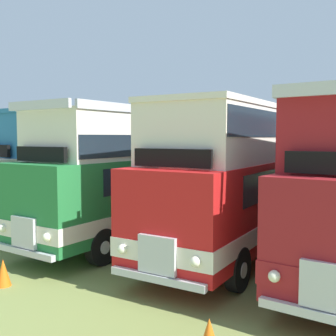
{
  "coord_description": "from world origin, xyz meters",
  "views": [
    {
      "loc": [
        -2.71,
        -12.39,
        3.55
      ],
      "look_at": [
        -11.12,
        0.79,
        2.37
      ],
      "focal_mm": 43.55,
      "sensor_mm": 36.0,
      "label": 1
    }
  ],
  "objects_px": {
    "cone_mid_row": "(3,272)",
    "bus_third_in_row": "(251,170)",
    "bus_second_in_row": "(151,169)",
    "bus_first_in_row": "(84,163)",
    "cone_near_end": "(209,335)"
  },
  "relations": [
    {
      "from": "bus_third_in_row",
      "to": "cone_near_end",
      "type": "distance_m",
      "value": 7.38
    },
    {
      "from": "bus_third_in_row",
      "to": "cone_mid_row",
      "type": "xyz_separation_m",
      "value": [
        -3.6,
        -6.72,
        -2.15
      ]
    },
    {
      "from": "cone_near_end",
      "to": "bus_second_in_row",
      "type": "bearing_deg",
      "value": 131.28
    },
    {
      "from": "bus_third_in_row",
      "to": "cone_near_end",
      "type": "height_order",
      "value": "bus_third_in_row"
    },
    {
      "from": "bus_second_in_row",
      "to": "cone_mid_row",
      "type": "relative_size",
      "value": 16.88
    },
    {
      "from": "cone_mid_row",
      "to": "bus_third_in_row",
      "type": "bearing_deg",
      "value": 61.82
    },
    {
      "from": "cone_near_end",
      "to": "bus_first_in_row",
      "type": "bearing_deg",
      "value": 144.0
    },
    {
      "from": "bus_third_in_row",
      "to": "bus_first_in_row",
      "type": "bearing_deg",
      "value": 179.4
    },
    {
      "from": "bus_third_in_row",
      "to": "cone_near_end",
      "type": "xyz_separation_m",
      "value": [
        1.92,
        -6.79,
        -2.18
      ]
    },
    {
      "from": "cone_mid_row",
      "to": "bus_first_in_row",
      "type": "bearing_deg",
      "value": 120.05
    },
    {
      "from": "bus_first_in_row",
      "to": "cone_near_end",
      "type": "distance_m",
      "value": 11.88
    },
    {
      "from": "bus_second_in_row",
      "to": "cone_mid_row",
      "type": "distance_m",
      "value": 6.72
    },
    {
      "from": "bus_first_in_row",
      "to": "bus_second_in_row",
      "type": "distance_m",
      "value": 3.79
    },
    {
      "from": "bus_first_in_row",
      "to": "cone_mid_row",
      "type": "bearing_deg",
      "value": -59.95
    },
    {
      "from": "bus_first_in_row",
      "to": "bus_second_in_row",
      "type": "relative_size",
      "value": 0.89
    }
  ]
}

